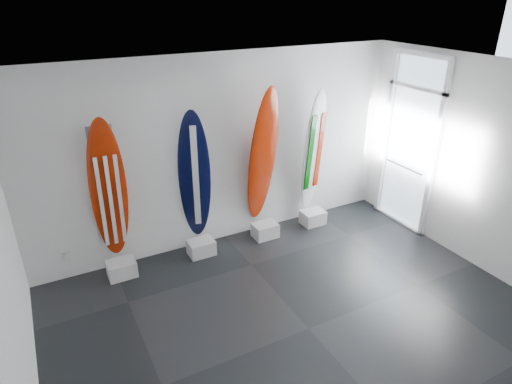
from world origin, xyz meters
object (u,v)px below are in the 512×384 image
surfboard_navy (195,177)px  surfboard_italy (313,152)px  surfboard_usa (109,192)px  surfboard_swiss (263,157)px

surfboard_navy → surfboard_italy: size_ratio=0.97×
surfboard_navy → surfboard_italy: 2.11m
surfboard_usa → surfboard_italy: 3.33m
surfboard_usa → surfboard_swiss: bearing=2.3°
surfboard_italy → surfboard_swiss: bearing=165.4°
surfboard_usa → surfboard_navy: 1.23m
surfboard_usa → surfboard_italy: size_ratio=1.00×
surfboard_usa → surfboard_italy: bearing=2.3°
surfboard_navy → surfboard_swiss: bearing=18.1°
surfboard_italy → surfboard_usa: bearing=165.4°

